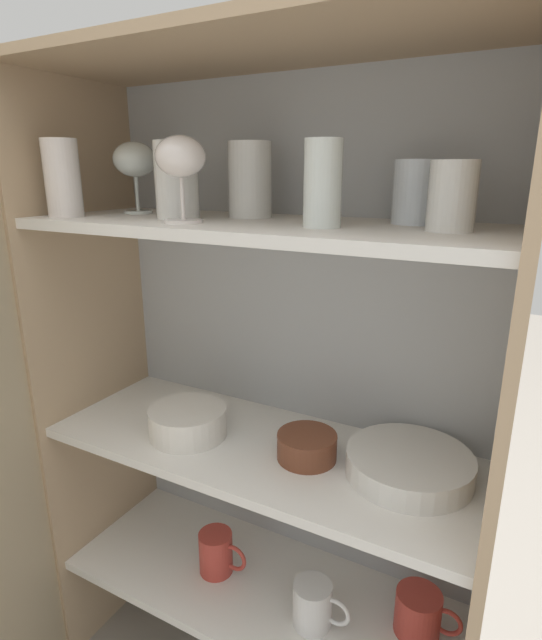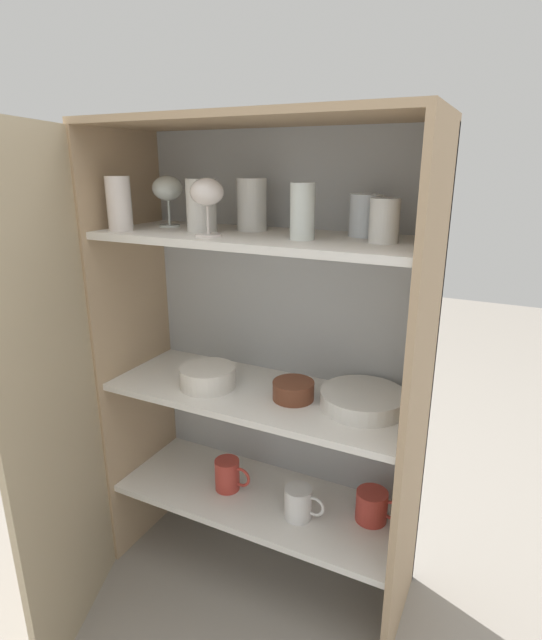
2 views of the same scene
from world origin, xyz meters
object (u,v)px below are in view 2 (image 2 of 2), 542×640
at_px(mixing_bowl_large, 208,376).
at_px(coffee_mug_primary, 228,475).
at_px(serving_bowl_small, 293,389).
at_px(plate_stack_white, 363,400).

height_order(mixing_bowl_large, coffee_mug_primary, mixing_bowl_large).
height_order(mixing_bowl_large, serving_bowl_small, mixing_bowl_large).
relative_size(plate_stack_white, coffee_mug_primary, 1.92).
height_order(plate_stack_white, coffee_mug_primary, plate_stack_white).
distance_m(plate_stack_white, coffee_mug_primary, 0.52).
xyz_separation_m(serving_bowl_small, coffee_mug_primary, (-0.21, -0.01, -0.33)).
distance_m(serving_bowl_small, coffee_mug_primary, 0.39).
bearing_deg(coffee_mug_primary, serving_bowl_small, 3.38).
relative_size(mixing_bowl_large, serving_bowl_small, 1.40).
bearing_deg(coffee_mug_primary, plate_stack_white, 6.98).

